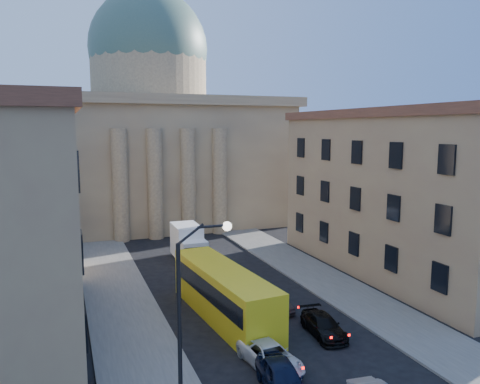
# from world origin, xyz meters

# --- Properties ---
(sidewalk_left) EXTENTS (5.00, 60.00, 0.15)m
(sidewalk_left) POSITION_xyz_m (-8.50, 18.00, 0.07)
(sidewalk_left) COLOR #5C5954
(sidewalk_left) RESTS_ON ground
(sidewalk_right) EXTENTS (5.00, 60.00, 0.15)m
(sidewalk_right) POSITION_xyz_m (8.50, 18.00, 0.07)
(sidewalk_right) COLOR #5C5954
(sidewalk_right) RESTS_ON ground
(church) EXTENTS (68.02, 28.76, 36.60)m
(church) POSITION_xyz_m (0.00, 55.47, 11.88)
(church) COLOR #7B644B
(church) RESTS_ON ground
(building_right) EXTENTS (11.60, 26.60, 14.70)m
(building_right) POSITION_xyz_m (17.00, 22.00, 7.42)
(building_right) COLOR #9A825A
(building_right) RESTS_ON ground
(street_lamp) EXTENTS (2.62, 0.44, 8.83)m
(street_lamp) POSITION_xyz_m (-6.97, 8.00, 5.29)
(street_lamp) COLOR black
(street_lamp) RESTS_ON ground
(car_left_near) EXTENTS (2.35, 4.71, 1.54)m
(car_left_near) POSITION_xyz_m (-2.42, 7.79, 0.77)
(car_left_near) COLOR black
(car_left_near) RESTS_ON ground
(car_left_mid) EXTENTS (2.62, 4.89, 1.30)m
(car_left_mid) POSITION_xyz_m (-1.95, 10.23, 0.65)
(car_left_mid) COLOR silver
(car_left_mid) RESTS_ON ground
(car_right_mid) EXTENTS (2.15, 4.51, 1.27)m
(car_right_mid) POSITION_xyz_m (2.89, 12.74, 0.63)
(car_right_mid) COLOR black
(car_right_mid) RESTS_ON ground
(car_right_far) EXTENTS (1.58, 3.87, 1.31)m
(car_right_far) POSITION_xyz_m (1.91, 17.65, 0.66)
(car_right_far) COLOR #444448
(car_right_far) RESTS_ON ground
(car_right_distant) EXTENTS (1.65, 3.90, 1.25)m
(car_right_distant) POSITION_xyz_m (0.80, 26.57, 0.63)
(car_right_distant) COLOR black
(car_right_distant) RESTS_ON ground
(city_bus) EXTENTS (3.94, 12.59, 3.49)m
(city_bus) POSITION_xyz_m (-2.12, 17.61, 1.88)
(city_bus) COLOR yellow
(city_bus) RESTS_ON ground
(box_truck) EXTENTS (2.59, 6.30, 3.43)m
(box_truck) POSITION_xyz_m (-0.80, 32.19, 1.63)
(box_truck) COLOR white
(box_truck) RESTS_ON ground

